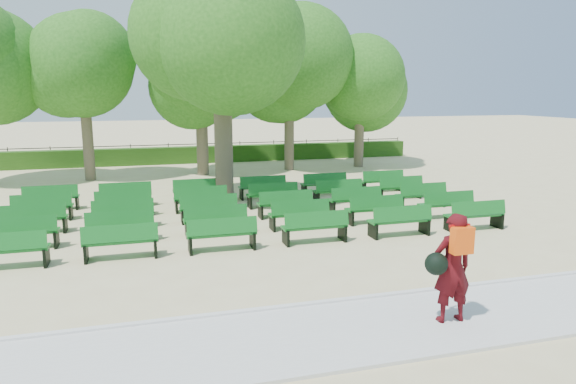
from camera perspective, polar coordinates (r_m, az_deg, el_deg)
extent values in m
plane|color=#CFBF89|center=(15.24, -6.43, -3.66)|extent=(120.00, 120.00, 0.00)
cube|color=silver|center=(8.45, 2.27, -15.84)|extent=(30.00, 2.20, 0.06)
cube|color=silver|center=(9.43, 0.04, -12.71)|extent=(30.00, 0.12, 0.10)
cube|color=#264F14|center=(28.85, -11.08, 4.06)|extent=(26.00, 0.70, 0.90)
cube|color=#11631E|center=(15.63, -8.98, -1.75)|extent=(1.71, 0.48, 0.06)
cube|color=#11631E|center=(15.38, -8.91, -1.05)|extent=(1.70, 0.13, 0.40)
cylinder|color=brown|center=(18.24, -7.15, 4.49)|extent=(0.64, 0.64, 3.59)
ellipsoid|color=#2F701E|center=(18.16, -7.40, 14.46)|extent=(4.97, 4.97, 4.47)
imported|color=#41090D|center=(8.99, 17.80, -8.03)|extent=(0.68, 0.45, 1.86)
cube|color=#FC510D|center=(8.67, 18.77, -5.11)|extent=(0.35, 0.17, 0.43)
sphere|color=black|center=(8.72, 16.15, -7.67)|extent=(0.37, 0.37, 0.37)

